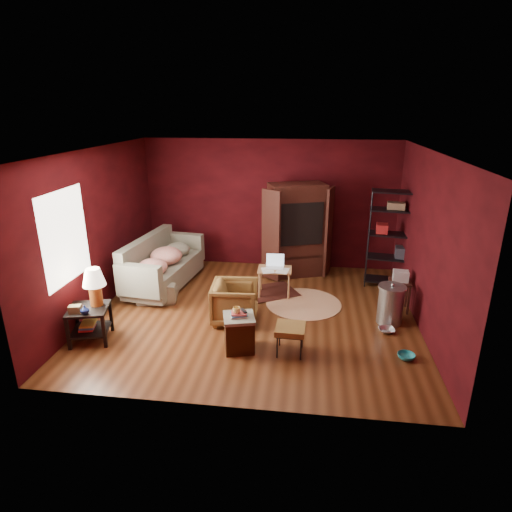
{
  "coord_description": "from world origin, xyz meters",
  "views": [
    {
      "loc": [
        0.91,
        -6.7,
        3.45
      ],
      "look_at": [
        0.0,
        0.2,
        1.0
      ],
      "focal_mm": 30.0,
      "sensor_mm": 36.0,
      "label": 1
    }
  ],
  "objects": [
    {
      "name": "room",
      "position": [
        -0.04,
        -0.01,
        1.4
      ],
      "size": [
        5.54,
        5.04,
        2.84
      ],
      "color": "brown",
      "rests_on": "ground"
    },
    {
      "name": "sofa",
      "position": [
        -1.98,
        0.95,
        0.36
      ],
      "size": [
        0.84,
        1.9,
        0.72
      ],
      "primitive_type": "imported",
      "rotation": [
        0.0,
        0.0,
        1.74
      ],
      "color": "gray",
      "rests_on": "ground"
    },
    {
      "name": "armchair",
      "position": [
        -0.29,
        -0.31,
        0.38
      ],
      "size": [
        0.74,
        0.78,
        0.76
      ],
      "primitive_type": "imported",
      "rotation": [
        0.0,
        0.0,
        1.64
      ],
      "color": "black",
      "rests_on": "ground"
    },
    {
      "name": "pet_bowl_steel",
      "position": [
        2.2,
        -0.38,
        0.13
      ],
      "size": [
        0.26,
        0.09,
        0.26
      ],
      "primitive_type": "imported",
      "rotation": [
        0.0,
        0.0,
        0.11
      ],
      "color": "silver",
      "rests_on": "ground"
    },
    {
      "name": "pet_bowl_turquoise",
      "position": [
        2.36,
        -1.14,
        0.12
      ],
      "size": [
        0.26,
        0.16,
        0.25
      ],
      "primitive_type": "imported",
      "rotation": [
        0.0,
        0.0,
        -0.36
      ],
      "color": "teal",
      "rests_on": "ground"
    },
    {
      "name": "vase",
      "position": [
        -2.33,
        -1.41,
        0.61
      ],
      "size": [
        0.18,
        0.18,
        0.13
      ],
      "primitive_type": "imported",
      "rotation": [
        0.0,
        0.0,
        0.39
      ],
      "color": "#0E1846",
      "rests_on": "side_table"
    },
    {
      "name": "mug",
      "position": [
        -0.1,
        -1.21,
        0.67
      ],
      "size": [
        0.13,
        0.11,
        0.12
      ],
      "primitive_type": "imported",
      "rotation": [
        0.0,
        0.0,
        0.22
      ],
      "color": "#EACA72",
      "rests_on": "hamper"
    },
    {
      "name": "side_table",
      "position": [
        -2.35,
        -1.15,
        0.69
      ],
      "size": [
        0.7,
        0.7,
        1.14
      ],
      "rotation": [
        0.0,
        0.0,
        0.25
      ],
      "color": "black",
      "rests_on": "ground"
    },
    {
      "name": "sofa_cushions",
      "position": [
        -2.01,
        0.94,
        0.45
      ],
      "size": [
        1.14,
        2.3,
        0.93
      ],
      "rotation": [
        0.0,
        0.0,
        -0.12
      ],
      "color": "gray",
      "rests_on": "sofa"
    },
    {
      "name": "hamper",
      "position": [
        -0.07,
        -1.19,
        0.29
      ],
      "size": [
        0.55,
        0.55,
        0.63
      ],
      "rotation": [
        0.0,
        0.0,
        0.26
      ],
      "color": "#3C1E0D",
      "rests_on": "ground"
    },
    {
      "name": "footstool",
      "position": [
        0.69,
        -1.19,
        0.38
      ],
      "size": [
        0.44,
        0.44,
        0.44
      ],
      "rotation": [
        0.0,
        0.0,
        -0.03
      ],
      "color": "black",
      "rests_on": "ground"
    },
    {
      "name": "rug_round",
      "position": [
        0.85,
        0.5,
        0.01
      ],
      "size": [
        1.82,
        1.82,
        0.01
      ],
      "rotation": [
        0.0,
        0.0,
        -0.41
      ],
      "color": "beige",
      "rests_on": "ground"
    },
    {
      "name": "rug_oriental",
      "position": [
        0.1,
        0.87,
        0.02
      ],
      "size": [
        1.39,
        1.25,
        0.01
      ],
      "rotation": [
        0.0,
        0.0,
        0.52
      ],
      "color": "#4E1B14",
      "rests_on": "ground"
    },
    {
      "name": "laptop_desk",
      "position": [
        0.28,
        0.82,
        0.49
      ],
      "size": [
        0.65,
        0.53,
        0.78
      ],
      "rotation": [
        0.0,
        0.0,
        0.04
      ],
      "color": "tan",
      "rests_on": "ground"
    },
    {
      "name": "tv_armoire",
      "position": [
        0.63,
        1.97,
        1.02
      ],
      "size": [
        1.45,
        1.12,
        1.96
      ],
      "rotation": [
        0.0,
        0.0,
        0.34
      ],
      "color": "#3D1711",
      "rests_on": "ground"
    },
    {
      "name": "wire_shelving",
      "position": [
        2.53,
        1.6,
        1.06
      ],
      "size": [
        0.99,
        0.52,
        1.94
      ],
      "rotation": [
        0.0,
        0.0,
        -0.12
      ],
      "color": "black",
      "rests_on": "ground"
    },
    {
      "name": "small_stand",
      "position": [
        2.51,
        0.48,
        0.55
      ],
      "size": [
        0.4,
        0.4,
        0.74
      ],
      "rotation": [
        0.0,
        0.0,
        -0.09
      ],
      "color": "#3D1711",
      "rests_on": "ground"
    },
    {
      "name": "trash_can",
      "position": [
        2.29,
        -0.04,
        0.34
      ],
      "size": [
        0.59,
        0.59,
        0.71
      ],
      "rotation": [
        0.0,
        0.0,
        -0.38
      ],
      "color": "#ACB2B4",
      "rests_on": "ground"
    }
  ]
}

